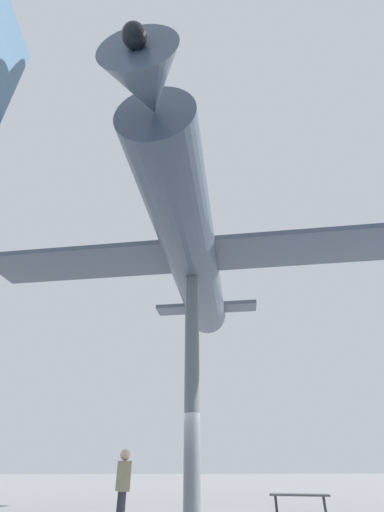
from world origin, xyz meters
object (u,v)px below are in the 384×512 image
Objects in this scene: visitor_person at (123,484)px; plaza_bench at (299,496)px; suspended_airplane at (191,251)px; support_pylon_central at (192,381)px.

plaza_bench is at bearing 97.80° from visitor_person.
visitor_person is at bearing 35.09° from suspended_airplane.
visitor_person is 0.88× the size of plaza_bench.
support_pylon_central is 3.12m from visitor_person.
suspended_airplane is 6.95m from visitor_person.
suspended_airplane is at bearing 91.09° from visitor_person.
visitor_person is (1.58, 0.72, -6.73)m from suspended_airplane.
plaza_bench is (-4.99, -3.01, -0.47)m from visitor_person.
support_pylon_central is 4.88m from plaza_bench.
support_pylon_central is 4.21× the size of visitor_person.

